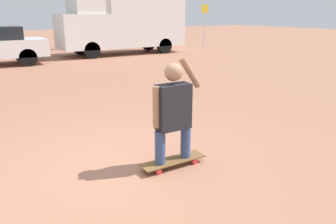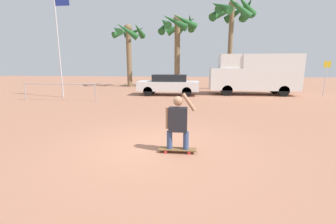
# 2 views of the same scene
# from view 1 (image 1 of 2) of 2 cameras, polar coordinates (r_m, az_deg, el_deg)

# --- Properties ---
(ground_plane) EXTENTS (80.00, 80.00, 0.00)m
(ground_plane) POSITION_cam_1_polar(r_m,az_deg,el_deg) (4.61, -8.56, -9.54)
(ground_plane) COLOR #A36B51
(skateboard) EXTENTS (0.94, 0.26, 0.09)m
(skateboard) POSITION_cam_1_polar(r_m,az_deg,el_deg) (4.57, 0.89, -8.51)
(skateboard) COLOR brown
(skateboard) RESTS_ON ground_plane
(person_skateboarder) EXTENTS (0.74, 0.23, 1.42)m
(person_skateboarder) POSITION_cam_1_polar(r_m,az_deg,el_deg) (4.29, 0.92, 0.67)
(person_skateboarder) COLOR #384C7A
(person_skateboarder) RESTS_ON skateboard
(camper_van) EXTENTS (6.34, 2.03, 2.98)m
(camper_van) POSITION_cam_1_polar(r_m,az_deg,el_deg) (17.28, -7.64, 15.34)
(camper_van) COLOR black
(camper_van) RESTS_ON ground_plane
(street_sign) EXTENTS (0.44, 0.06, 2.47)m
(street_sign) POSITION_cam_1_polar(r_m,az_deg,el_deg) (19.20, 6.37, 15.44)
(street_sign) COLOR #B7B7BC
(street_sign) RESTS_ON ground_plane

